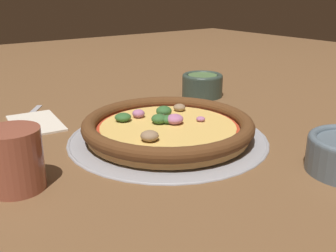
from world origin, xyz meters
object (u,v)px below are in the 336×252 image
(drinking_cup, at_px, (15,159))
(napkin, at_px, (35,122))
(pizza_tray, at_px, (168,137))
(pizza, at_px, (168,126))
(fork, at_px, (24,119))
(bowl_far, at_px, (202,84))

(drinking_cup, distance_m, napkin, 0.28)
(pizza_tray, relative_size, pizza, 1.17)
(pizza_tray, xyz_separation_m, fork, (0.26, 0.18, -0.00))
(pizza, height_order, fork, pizza)
(drinking_cup, distance_m, fork, 0.31)
(napkin, xyz_separation_m, fork, (0.04, 0.01, -0.00))
(drinking_cup, xyz_separation_m, napkin, (0.25, -0.11, -0.04))
(pizza_tray, distance_m, bowl_far, 0.32)
(pizza_tray, height_order, pizza, pizza)
(pizza, distance_m, fork, 0.32)
(bowl_far, xyz_separation_m, fork, (0.07, 0.43, -0.03))
(pizza_tray, bearing_deg, napkin, 36.16)
(pizza, distance_m, napkin, 0.28)
(pizza_tray, relative_size, napkin, 2.30)
(pizza_tray, distance_m, drinking_cup, 0.28)
(pizza_tray, xyz_separation_m, bowl_far, (0.19, -0.25, 0.03))
(pizza_tray, height_order, fork, pizza_tray)
(pizza, bearing_deg, bowl_far, -52.73)
(pizza, xyz_separation_m, napkin, (0.23, 0.17, -0.02))
(pizza, height_order, bowl_far, bowl_far)
(drinking_cup, bearing_deg, pizza, -84.27)
(pizza, xyz_separation_m, drinking_cup, (-0.03, 0.28, 0.02))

